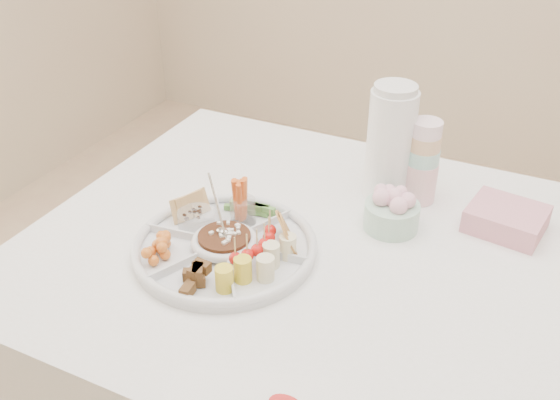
% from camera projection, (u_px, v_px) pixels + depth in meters
% --- Properties ---
extents(dining_table, '(1.52, 1.02, 0.76)m').
position_uv_depth(dining_table, '(370.00, 390.00, 1.48)').
color(dining_table, white).
rests_on(dining_table, floor).
extents(party_tray, '(0.42, 0.42, 0.04)m').
position_uv_depth(party_tray, '(225.00, 244.00, 1.30)').
color(party_tray, white).
rests_on(party_tray, dining_table).
extents(bean_dip, '(0.12, 0.12, 0.04)m').
position_uv_depth(bean_dip, '(225.00, 241.00, 1.30)').
color(bean_dip, black).
rests_on(bean_dip, party_tray).
extents(tortillas, '(0.12, 0.12, 0.07)m').
position_uv_depth(tortillas, '(286.00, 229.00, 1.31)').
color(tortillas, '#C57F4A').
rests_on(tortillas, party_tray).
extents(carrot_cucumber, '(0.12, 0.12, 0.10)m').
position_uv_depth(carrot_cucumber, '(248.00, 197.00, 1.38)').
color(carrot_cucumber, orange).
rests_on(carrot_cucumber, party_tray).
extents(pita_raisins, '(0.12, 0.12, 0.06)m').
position_uv_depth(pita_raisins, '(190.00, 210.00, 1.37)').
color(pita_raisins, tan).
rests_on(pita_raisins, party_tray).
extents(cherries, '(0.11, 0.11, 0.04)m').
position_uv_depth(cherries, '(161.00, 246.00, 1.27)').
color(cherries, gold).
rests_on(cherries, party_tray).
extents(granola_chunks, '(0.10, 0.10, 0.04)m').
position_uv_depth(granola_chunks, '(197.00, 276.00, 1.19)').
color(granola_chunks, brown).
rests_on(granola_chunks, party_tray).
extents(banana_tomato, '(0.13, 0.13, 0.09)m').
position_uv_depth(banana_tomato, '(264.00, 259.00, 1.20)').
color(banana_tomato, '#D9C382').
rests_on(banana_tomato, party_tray).
extents(cup_stack, '(0.09, 0.09, 0.22)m').
position_uv_depth(cup_stack, '(423.00, 159.00, 1.44)').
color(cup_stack, '#D1F4C9').
rests_on(cup_stack, dining_table).
extents(thermos, '(0.13, 0.13, 0.29)m').
position_uv_depth(thermos, '(390.00, 141.00, 1.44)').
color(thermos, white).
rests_on(thermos, dining_table).
extents(flower_bowl, '(0.13, 0.13, 0.09)m').
position_uv_depth(flower_bowl, '(392.00, 210.00, 1.37)').
color(flower_bowl, '#81B197').
rests_on(flower_bowl, dining_table).
extents(napkin_stack, '(0.18, 0.16, 0.05)m').
position_uv_depth(napkin_stack, '(506.00, 219.00, 1.37)').
color(napkin_stack, pink).
rests_on(napkin_stack, dining_table).
extents(placemat, '(0.34, 0.21, 0.01)m').
position_uv_depth(placemat, '(269.00, 400.00, 0.98)').
color(placemat, silver).
rests_on(placemat, dining_table).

